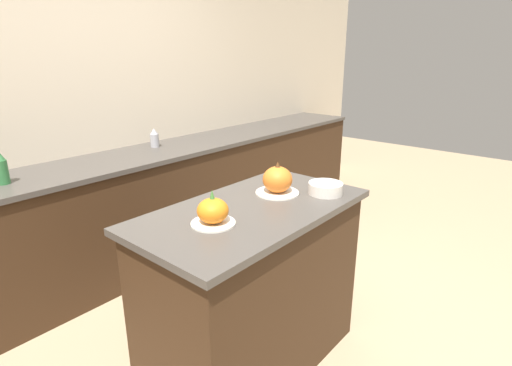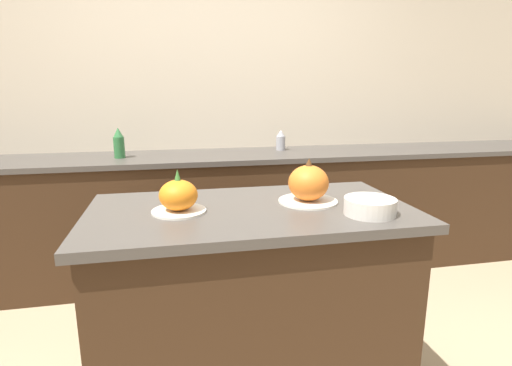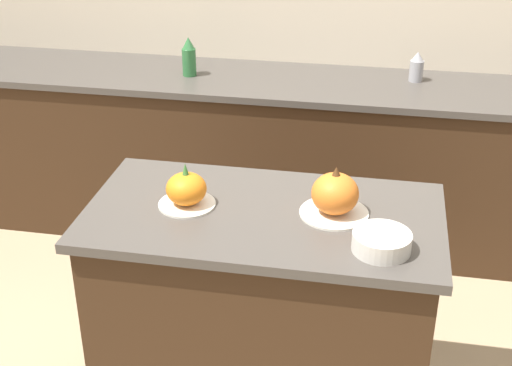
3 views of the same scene
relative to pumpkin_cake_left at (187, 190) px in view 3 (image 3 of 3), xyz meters
The scene contains 8 objects.
wall_back 1.79m from the pumpkin_cake_left, 81.23° to the left, with size 8.00×0.06×2.50m.
kitchen_island 0.59m from the pumpkin_cake_left, ahead, with size 1.22×0.65×0.94m.
back_counter 1.54m from the pumpkin_cake_left, 79.23° to the left, with size 6.00×0.60×0.92m.
pumpkin_cake_left is the anchor object (origin of this frame).
pumpkin_cake_right 0.51m from the pumpkin_cake_left, ahead, with size 0.24×0.24×0.18m.
bottle_tall 1.45m from the pumpkin_cake_left, 105.04° to the left, with size 0.07×0.07×0.21m.
bottle_short 1.72m from the pumpkin_cake_left, 62.43° to the left, with size 0.07×0.07×0.15m.
mixing_bowl 0.69m from the pumpkin_cake_left, 14.27° to the right, with size 0.18×0.18×0.06m.
Camera 3 is at (0.36, -2.08, 2.14)m, focal length 50.00 mm.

